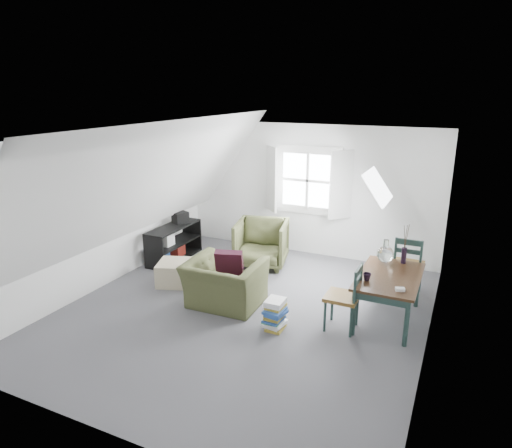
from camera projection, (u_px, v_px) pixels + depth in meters
The scene contains 24 objects.
floor at pixel (244, 311), 6.67m from camera, with size 5.50×5.50×0.00m, color #515156.
ceiling at pixel (243, 138), 5.95m from camera, with size 5.50×5.50×0.00m, color white.
wall_back at pixel (308, 191), 8.69m from camera, with size 5.00×5.00×0.00m, color white.
wall_front at pixel (101, 316), 3.92m from camera, with size 5.00×5.00×0.00m, color white.
wall_left at pixel (105, 210), 7.32m from camera, with size 5.50×5.50×0.00m, color white.
wall_right at pixel (436, 257), 5.29m from camera, with size 5.50×5.50×0.00m, color white.
slope_left at pixel (150, 183), 6.79m from camera, with size 5.50×5.50×0.00m, color white.
slope_right at pixel (357, 204), 5.53m from camera, with size 5.50×5.50×0.00m, color white.
dormer_window at pixel (307, 181), 8.57m from camera, with size 1.71×0.35×1.30m.
skylight at pixel (378, 187), 6.67m from camera, with size 0.55×0.75×0.04m, color white.
armchair_near at pixel (225, 305), 6.85m from camera, with size 1.08×0.94×0.70m, color #3E4423.
armchair_far at pixel (261, 265), 8.41m from camera, with size 0.90×0.92×0.84m, color #3E4423.
throw_pillow at pixel (229, 263), 6.81m from camera, with size 0.41×0.12×0.41m, color #380F20.
ottoman at pixel (176, 273), 7.56m from camera, with size 0.56×0.56×0.38m, color tan.
dining_table at pixel (389, 281), 6.25m from camera, with size 0.81×1.35×0.67m.
demijohn at pixel (385, 254), 6.64m from camera, with size 0.24×0.24×0.34m.
vase_twigs at pixel (404, 255), 6.63m from camera, with size 0.07×0.08×0.59m.
cup at pixel (367, 280), 6.07m from camera, with size 0.11×0.11×0.10m, color black.
paper_box at pixel (400, 289), 5.75m from camera, with size 0.11×0.08×0.04m, color white.
dining_chair_far at pixel (408, 265), 7.04m from camera, with size 0.46×0.46×0.97m.
dining_chair_near at pixel (345, 296), 6.04m from camera, with size 0.43×0.43×0.92m.
media_shelf at pixel (173, 245), 8.58m from camera, with size 0.42×1.27×0.65m.
electronics_box at pixel (180, 218), 8.70m from camera, with size 0.20×0.28×0.22m, color black.
magazine_stack at pixel (275, 314), 6.13m from camera, with size 0.31×0.37×0.41m.
Camera 1 is at (2.71, -5.38, 3.13)m, focal length 32.00 mm.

